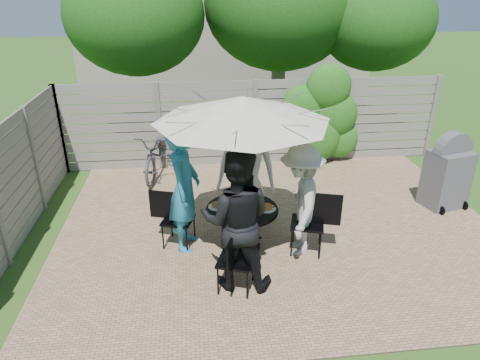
{
  "coord_description": "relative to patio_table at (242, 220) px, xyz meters",
  "views": [
    {
      "loc": [
        -1.33,
        -5.69,
        3.61
      ],
      "look_at": [
        -0.67,
        -0.1,
        1.03
      ],
      "focal_mm": 32.0,
      "sensor_mm": 36.0,
      "label": 1
    }
  ],
  "objects": [
    {
      "name": "glass_back",
      "position": [
        -0.05,
        0.28,
        0.28
      ],
      "size": [
        0.07,
        0.07,
        0.14
      ],
      "primitive_type": "cylinder",
      "color": "silver",
      "rests_on": "patio_table"
    },
    {
      "name": "bbq_grill",
      "position": [
        3.7,
        0.92,
        0.15
      ],
      "size": [
        0.78,
        0.67,
        1.38
      ],
      "rotation": [
        0.0,
        0.0,
        0.25
      ],
      "color": "#515156",
      "rests_on": "ground"
    },
    {
      "name": "glass_right",
      "position": [
        0.28,
        0.05,
        0.28
      ],
      "size": [
        0.07,
        0.07,
        0.14
      ],
      "primitive_type": "cylinder",
      "color": "silver",
      "rests_on": "patio_table"
    },
    {
      "name": "plate_right",
      "position": [
        0.35,
        -0.07,
        0.23
      ],
      "size": [
        0.26,
        0.26,
        0.06
      ],
      "color": "white",
      "rests_on": "patio_table"
    },
    {
      "name": "chair_right",
      "position": [
        0.95,
        -0.2,
        -0.18
      ],
      "size": [
        0.74,
        0.58,
        0.96
      ],
      "rotation": [
        0.0,
        0.0,
        2.85
      ],
      "color": "black",
      "rests_on": "ground"
    },
    {
      "name": "syrup_jug",
      "position": [
        -0.05,
        0.06,
        0.29
      ],
      "size": [
        0.09,
        0.09,
        0.16
      ],
      "primitive_type": "cylinder",
      "color": "#59280C",
      "rests_on": "patio_table"
    },
    {
      "name": "person_left",
      "position": [
        -0.81,
        0.17,
        0.46
      ],
      "size": [
        0.58,
        0.76,
        1.88
      ],
      "primitive_type": "imported",
      "rotation": [
        0.0,
        0.0,
        7.65
      ],
      "color": "teal",
      "rests_on": "ground"
    },
    {
      "name": "plate_left",
      "position": [
        -0.35,
        0.07,
        0.23
      ],
      "size": [
        0.26,
        0.26,
        0.06
      ],
      "color": "white",
      "rests_on": "patio_table"
    },
    {
      "name": "glass_front",
      "position": [
        0.05,
        -0.28,
        0.28
      ],
      "size": [
        0.07,
        0.07,
        0.14
      ],
      "primitive_type": "cylinder",
      "color": "silver",
      "rests_on": "patio_table"
    },
    {
      "name": "plate_back",
      "position": [
        0.07,
        0.35,
        0.23
      ],
      "size": [
        0.26,
        0.26,
        0.06
      ],
      "color": "white",
      "rests_on": "patio_table"
    },
    {
      "name": "chair_front",
      "position": [
        -0.2,
        -0.94,
        -0.2
      ],
      "size": [
        0.55,
        0.69,
        0.9
      ],
      "rotation": [
        0.0,
        0.0,
        1.23
      ],
      "color": "black",
      "rests_on": "ground"
    },
    {
      "name": "person_front",
      "position": [
        -0.17,
        -0.81,
        0.48
      ],
      "size": [
        1.05,
        0.89,
        1.9
      ],
      "primitive_type": "imported",
      "rotation": [
        0.0,
        0.0,
        2.94
      ],
      "color": "black",
      "rests_on": "ground"
    },
    {
      "name": "umbrella",
      "position": [
        0.0,
        0.0,
        1.66
      ],
      "size": [
        2.81,
        2.81,
        2.31
      ],
      "rotation": [
        0.0,
        0.0,
        -0.2
      ],
      "color": "silver",
      "rests_on": "ground"
    },
    {
      "name": "plate_front",
      "position": [
        -0.07,
        -0.35,
        0.23
      ],
      "size": [
        0.26,
        0.26,
        0.06
      ],
      "color": "white",
      "rests_on": "patio_table"
    },
    {
      "name": "glass_left",
      "position": [
        -0.28,
        -0.05,
        0.28
      ],
      "size": [
        0.07,
        0.07,
        0.14
      ],
      "primitive_type": "cylinder",
      "color": "silver",
      "rests_on": "patio_table"
    },
    {
      "name": "coffee_cup",
      "position": [
        0.14,
        0.2,
        0.27
      ],
      "size": [
        0.08,
        0.08,
        0.12
      ],
      "primitive_type": "cylinder",
      "color": "#C6B293",
      "rests_on": "patio_table"
    },
    {
      "name": "person_back",
      "position": [
        0.17,
        0.81,
        0.48
      ],
      "size": [
        1.04,
        0.78,
        1.91
      ],
      "primitive_type": "imported",
      "rotation": [
        0.0,
        0.0,
        6.08
      ],
      "color": "silver",
      "rests_on": "ground"
    },
    {
      "name": "chair_left",
      "position": [
        -0.94,
        0.2,
        -0.21
      ],
      "size": [
        0.68,
        0.54,
        0.89
      ],
      "rotation": [
        0.0,
        0.0,
        5.96
      ],
      "color": "black",
      "rests_on": "ground"
    },
    {
      "name": "bicycle",
      "position": [
        -1.36,
        2.9,
        0.01
      ],
      "size": [
        0.97,
        1.92,
        0.96
      ],
      "primitive_type": "imported",
      "rotation": [
        0.0,
        0.0,
        -0.19
      ],
      "color": "#333338",
      "rests_on": "ground"
    },
    {
      "name": "backyard_envelope",
      "position": [
        0.76,
        10.59,
        2.13
      ],
      "size": [
        60.0,
        60.0,
        5.0
      ],
      "color": "#38581B",
      "rests_on": "ground"
    },
    {
      "name": "patio_table",
      "position": [
        0.0,
        0.0,
        0.0
      ],
      "size": [
        1.22,
        1.22,
        0.68
      ],
      "rotation": [
        0.0,
        0.0,
        -0.2
      ],
      "color": "black",
      "rests_on": "ground"
    },
    {
      "name": "chair_back",
      "position": [
        0.19,
        0.95,
        -0.2
      ],
      "size": [
        0.49,
        0.68,
        0.91
      ],
      "rotation": [
        0.0,
        0.0,
        4.58
      ],
      "color": "black",
      "rests_on": "ground"
    },
    {
      "name": "person_right",
      "position": [
        0.81,
        -0.17,
        0.36
      ],
      "size": [
        0.82,
        1.18,
        1.67
      ],
      "primitive_type": "imported",
      "rotation": [
        0.0,
        0.0,
        4.51
      ],
      "color": "#B4B4AF",
      "rests_on": "ground"
    }
  ]
}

